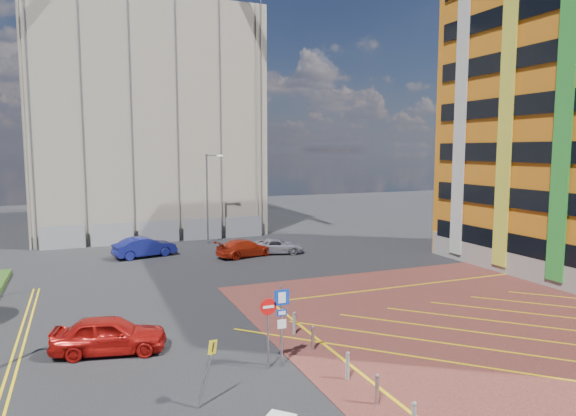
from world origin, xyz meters
TOP-DOWN VIEW (x-y plane):
  - ground at (0.00, 0.00)m, footprint 140.00×140.00m
  - forecourt at (14.00, 0.00)m, footprint 26.00×26.00m
  - lamp_back at (4.08, 28.00)m, footprint 1.53×0.16m
  - sign_cluster at (0.30, 0.98)m, footprint 1.17×0.12m
  - warning_sign at (-2.84, -1.02)m, footprint 0.75×0.42m
  - bollard_row at (2.30, -1.67)m, footprint 0.14×11.14m
  - construction_building at (0.00, 40.00)m, footprint 21.20×19.20m
  - construction_fence at (1.00, 30.00)m, footprint 21.60×0.06m
  - car_red_left at (-5.59, 4.92)m, footprint 4.85×2.77m
  - car_blue_back at (-1.95, 24.08)m, footprint 5.04×2.70m
  - car_red_back at (5.38, 21.25)m, footprint 5.03×2.99m
  - car_silver_back at (8.14, 21.46)m, footprint 4.65×3.02m

SIDE VIEW (x-z plane):
  - ground at x=0.00m, z-range 0.00..0.00m
  - forecourt at x=14.00m, z-range 0.00..0.02m
  - bollard_row at x=2.30m, z-range 0.02..0.92m
  - car_silver_back at x=8.14m, z-range 0.00..1.19m
  - car_red_back at x=5.38m, z-range 0.00..1.37m
  - car_red_left at x=-5.59m, z-range 0.00..1.55m
  - car_blue_back at x=-1.95m, z-range 0.00..1.58m
  - construction_fence at x=1.00m, z-range 0.00..2.00m
  - warning_sign at x=-2.84m, z-range 0.30..2.55m
  - sign_cluster at x=0.30m, z-range 0.35..3.55m
  - lamp_back at x=4.08m, z-range 0.36..8.36m
  - construction_building at x=0.00m, z-range 0.00..22.00m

